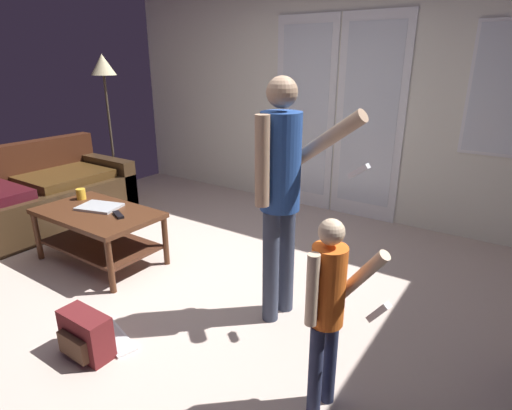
% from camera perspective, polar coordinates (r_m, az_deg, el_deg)
% --- Properties ---
extents(ground_plane, '(5.62, 4.67, 0.02)m').
position_cam_1_polar(ground_plane, '(3.38, -8.68, -11.32)').
color(ground_plane, beige).
extents(wall_back_with_doors, '(5.62, 0.09, 2.64)m').
position_cam_1_polar(wall_back_with_doors, '(4.82, 10.48, 14.22)').
color(wall_back_with_doors, silver).
rests_on(wall_back_with_doors, ground_plane).
extents(leather_couch, '(0.93, 2.16, 0.85)m').
position_cam_1_polar(leather_couch, '(4.92, -29.51, 0.23)').
color(leather_couch, '#382717').
rests_on(leather_couch, ground_plane).
extents(coffee_table, '(1.09, 0.64, 0.48)m').
position_cam_1_polar(coffee_table, '(3.84, -20.84, -2.58)').
color(coffee_table, '#4C2A17').
rests_on(coffee_table, ground_plane).
extents(person_adult, '(0.66, 0.44, 1.62)m').
position_cam_1_polar(person_adult, '(2.62, 3.59, 3.11)').
color(person_adult, '#363D51').
rests_on(person_adult, ground_plane).
extents(person_child, '(0.37, 0.28, 1.04)m').
position_cam_1_polar(person_child, '(2.03, 9.92, -13.07)').
color(person_child, '#2B314E').
rests_on(person_child, ground_plane).
extents(floor_lamp, '(0.31, 0.31, 1.77)m').
position_cam_1_polar(floor_lamp, '(5.72, -20.22, 16.42)').
color(floor_lamp, '#2D3624').
rests_on(floor_lamp, ground_plane).
extents(backpack, '(0.34, 0.19, 0.28)m').
position_cam_1_polar(backpack, '(2.81, -22.46, -16.21)').
color(backpack, maroon).
rests_on(backpack, ground_plane).
extents(loose_keyboard, '(0.46, 0.24, 0.02)m').
position_cam_1_polar(loose_keyboard, '(2.97, -19.02, -16.66)').
color(loose_keyboard, white).
rests_on(loose_keyboard, ground_plane).
extents(laptop_closed, '(0.41, 0.34, 0.02)m').
position_cam_1_polar(laptop_closed, '(3.86, -20.76, -0.23)').
color(laptop_closed, '#B2B5B9').
rests_on(laptop_closed, coffee_table).
extents(cup_near_edge, '(0.08, 0.08, 0.10)m').
position_cam_1_polar(cup_near_edge, '(4.16, -22.96, 1.40)').
color(cup_near_edge, gold).
rests_on(cup_near_edge, coffee_table).
extents(tv_remote_black, '(0.18, 0.11, 0.02)m').
position_cam_1_polar(tv_remote_black, '(3.61, -18.43, -1.29)').
color(tv_remote_black, black).
rests_on(tv_remote_black, coffee_table).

